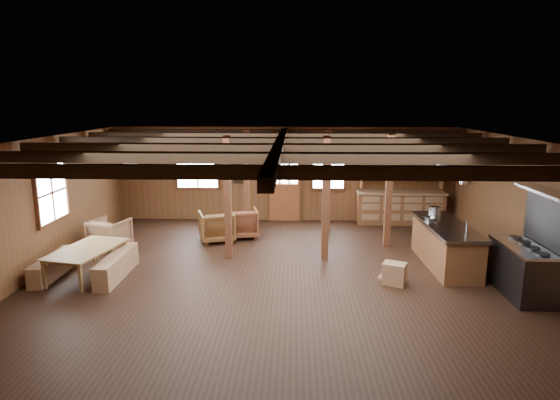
% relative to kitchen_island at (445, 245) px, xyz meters
% --- Properties ---
extents(room, '(10.04, 9.04, 2.84)m').
position_rel_kitchen_island_xyz_m(room, '(-3.60, -0.61, 0.92)').
color(room, black).
rests_on(room, ground).
extents(ceiling_joists, '(9.80, 8.82, 0.18)m').
position_rel_kitchen_island_xyz_m(ceiling_joists, '(-3.60, -0.43, 2.20)').
color(ceiling_joists, black).
rests_on(ceiling_joists, ceiling).
extents(timber_posts, '(3.95, 2.35, 2.80)m').
position_rel_kitchen_island_xyz_m(timber_posts, '(-3.08, 1.47, 0.92)').
color(timber_posts, '#402112').
rests_on(timber_posts, floor).
extents(back_door, '(1.02, 0.08, 2.15)m').
position_rel_kitchen_island_xyz_m(back_door, '(-3.60, 3.84, 0.40)').
color(back_door, brown).
rests_on(back_door, floor).
extents(window_back_left, '(1.32, 0.06, 1.32)m').
position_rel_kitchen_island_xyz_m(window_back_left, '(-6.20, 3.85, 1.12)').
color(window_back_left, white).
rests_on(window_back_left, wall_back).
extents(window_back_right, '(1.02, 0.06, 1.32)m').
position_rel_kitchen_island_xyz_m(window_back_right, '(-2.30, 3.85, 1.12)').
color(window_back_right, white).
rests_on(window_back_right, wall_back).
extents(window_left, '(0.14, 1.24, 1.32)m').
position_rel_kitchen_island_xyz_m(window_left, '(-8.56, -0.11, 1.12)').
color(window_left, white).
rests_on(window_left, wall_back).
extents(notice_boards, '(1.08, 0.03, 0.90)m').
position_rel_kitchen_island_xyz_m(notice_boards, '(-5.10, 3.85, 1.16)').
color(notice_boards, white).
rests_on(notice_boards, wall_back).
extents(back_counter, '(2.55, 0.60, 2.45)m').
position_rel_kitchen_island_xyz_m(back_counter, '(-0.20, 3.59, 0.12)').
color(back_counter, brown).
rests_on(back_counter, floor).
extents(pendant_lamps, '(1.86, 2.36, 0.66)m').
position_rel_kitchen_island_xyz_m(pendant_lamps, '(-5.85, 0.39, 1.77)').
color(pendant_lamps, '#2E2E30').
rests_on(pendant_lamps, ceiling).
extents(pot_rack, '(0.35, 3.00, 0.45)m').
position_rel_kitchen_island_xyz_m(pot_rack, '(-0.30, -0.33, 1.80)').
color(pot_rack, '#2E2E30').
rests_on(pot_rack, ceiling).
extents(kitchen_island, '(0.94, 2.52, 1.20)m').
position_rel_kitchen_island_xyz_m(kitchen_island, '(0.00, 0.00, 0.00)').
color(kitchen_island, brown).
rests_on(kitchen_island, floor).
extents(step_stool, '(0.59, 0.51, 0.43)m').
position_rel_kitchen_island_xyz_m(step_stool, '(-1.32, -1.10, -0.26)').
color(step_stool, brown).
rests_on(step_stool, floor).
extents(commercial_range, '(0.82, 1.61, 1.98)m').
position_rel_kitchen_island_xyz_m(commercial_range, '(1.05, -1.51, 0.16)').
color(commercial_range, '#2E2E30').
rests_on(commercial_range, floor).
extents(dining_table, '(1.28, 1.88, 0.60)m').
position_rel_kitchen_island_xyz_m(dining_table, '(-7.50, -0.89, -0.18)').
color(dining_table, olive).
rests_on(dining_table, floor).
extents(bench_wall, '(0.29, 1.55, 0.43)m').
position_rel_kitchen_island_xyz_m(bench_wall, '(-8.25, -0.89, -0.26)').
color(bench_wall, brown).
rests_on(bench_wall, floor).
extents(bench_aisle, '(0.32, 1.73, 0.48)m').
position_rel_kitchen_island_xyz_m(bench_aisle, '(-6.93, -0.89, -0.24)').
color(bench_aisle, brown).
rests_on(bench_aisle, floor).
extents(armchair_a, '(1.07, 1.08, 0.78)m').
position_rel_kitchen_island_xyz_m(armchair_a, '(-5.29, 1.67, -0.09)').
color(armchair_a, brown).
rests_on(armchair_a, floor).
extents(armchair_b, '(0.98, 1.00, 0.77)m').
position_rel_kitchen_island_xyz_m(armchair_b, '(-4.70, 2.04, -0.09)').
color(armchair_b, brown).
rests_on(armchair_b, floor).
extents(armchair_c, '(0.99, 1.00, 0.75)m').
position_rel_kitchen_island_xyz_m(armchair_c, '(-7.80, 0.97, -0.11)').
color(armchair_c, brown).
rests_on(armchair_c, floor).
extents(counter_pot, '(0.27, 0.27, 0.16)m').
position_rel_kitchen_island_xyz_m(counter_pot, '(0.02, 1.00, 0.54)').
color(counter_pot, '#B6B9BD').
rests_on(counter_pot, kitchen_island).
extents(bowl, '(0.33, 0.33, 0.06)m').
position_rel_kitchen_island_xyz_m(bowl, '(-0.27, 0.35, 0.49)').
color(bowl, silver).
rests_on(bowl, kitchen_island).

